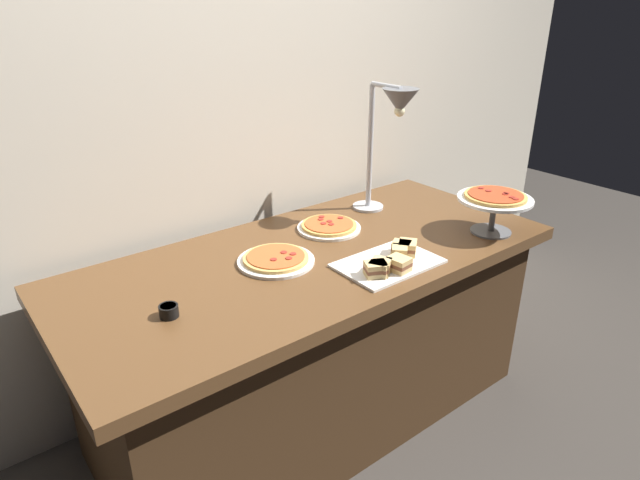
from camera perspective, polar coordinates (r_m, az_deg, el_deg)
The scene contains 9 objects.
ground_plane at distance 2.48m, azimuth -0.51°, elevation -17.47°, with size 8.00×8.00×0.00m, color #38332D.
back_wall at distance 2.32m, azimuth -8.37°, elevation 12.72°, with size 4.40×0.04×2.40m, color beige.
buffet_table at distance 2.25m, azimuth -0.54°, elevation -10.10°, with size 1.90×0.84×0.76m.
heat_lamp at distance 2.31m, azimuth 7.70°, elevation 12.76°, with size 0.15×0.31×0.57m.
pizza_plate_front at distance 1.99m, azimuth -4.63°, elevation -2.04°, with size 0.28×0.28×0.03m.
pizza_plate_center at distance 2.27m, azimuth 0.95°, elevation 1.42°, with size 0.26×0.26×0.03m.
pizza_plate_raised_stand at distance 2.31m, azimuth 17.82°, elevation 3.86°, with size 0.30×0.30×0.17m.
sandwich_platter at distance 1.97m, azimuth 7.47°, elevation -2.13°, with size 0.37×0.24×0.06m.
sauce_cup_near at distance 1.72m, azimuth -15.55°, elevation -7.13°, with size 0.06×0.06×0.04m.
Camera 1 is at (-1.13, -1.47, 1.65)m, focal length 30.57 mm.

